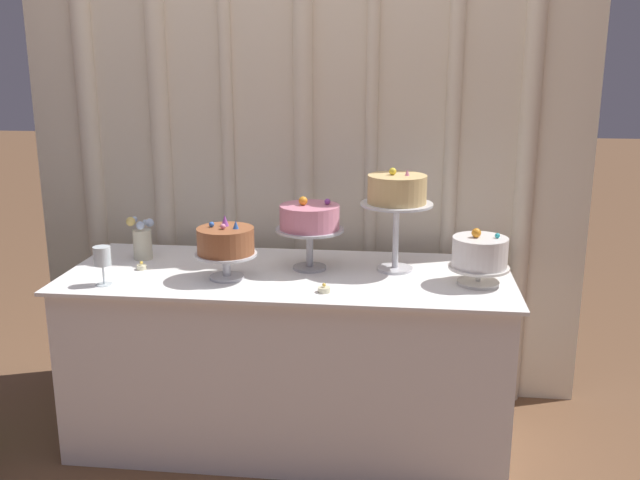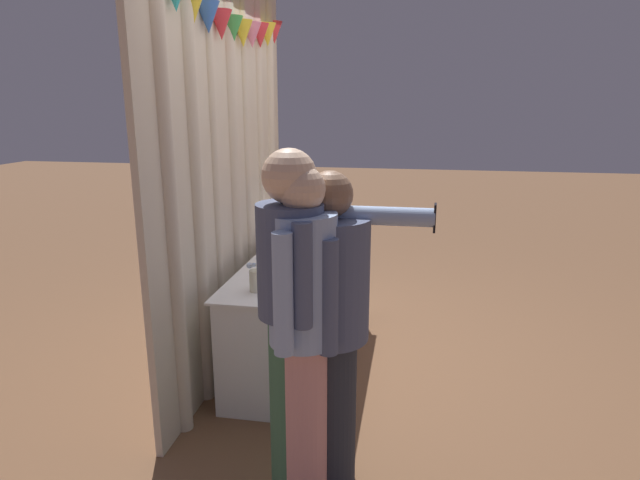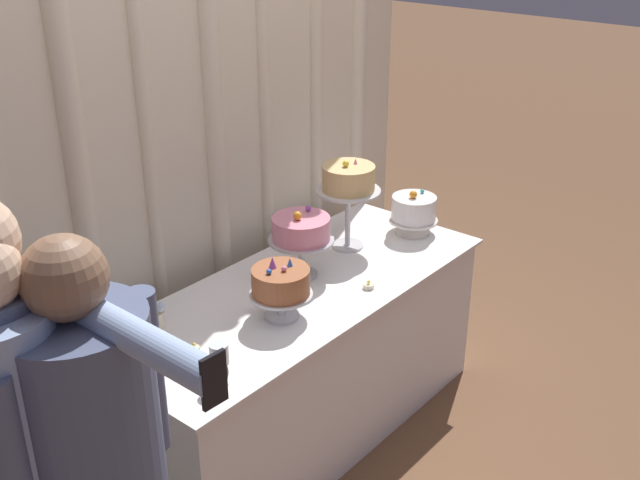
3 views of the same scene
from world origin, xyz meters
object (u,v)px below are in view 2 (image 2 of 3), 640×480
cake_display_leftmost (308,251)px  guest_girl_blue_dress (305,326)px  wine_glass (315,278)px  tealight_far_left (283,288)px  cake_table (301,309)px  guest_man_pink_jacket (291,314)px  cake_display_midright (301,206)px  tealight_near_left (335,254)px  guest_man_dark_suit (329,325)px  flower_vase (256,278)px  cake_display_midleft (294,230)px  cake_display_rightmost (326,222)px

cake_display_leftmost → guest_girl_blue_dress: 1.25m
wine_glass → tealight_far_left: (0.07, 0.22, -0.10)m
cake_table → guest_man_pink_jacket: size_ratio=1.09×
cake_display_midright → tealight_near_left: cake_display_midright is taller
tealight_far_left → guest_man_dark_suit: bearing=-150.2°
wine_glass → flower_vase: 0.37m
wine_glass → flower_vase: bearing=86.6°
cake_display_midleft → guest_girl_blue_dress: guest_girl_blue_dress is taller
guest_man_pink_jacket → cake_table: bearing=10.7°
flower_vase → guest_girl_blue_dress: guest_girl_blue_dress is taller
tealight_far_left → wine_glass: bearing=-108.6°
guest_girl_blue_dress → guest_man_dark_suit: size_ratio=1.03×
guest_man_pink_jacket → cake_display_leftmost: bearing=7.9°
cake_table → tealight_far_left: tealight_far_left is taller
flower_vase → guest_girl_blue_dress: size_ratio=0.12×
guest_man_pink_jacket → guest_man_dark_suit: (0.14, -0.15, -0.10)m
cake_display_leftmost → cake_display_midleft: size_ratio=0.82×
cake_display_midright → cake_display_rightmost: bearing=-24.5°
guest_man_pink_jacket → cake_display_rightmost: bearing=5.5°
cake_display_midleft → guest_man_pink_jacket: bearing=-167.6°
cake_display_midright → guest_man_pink_jacket: 1.92m
cake_display_midright → cake_display_rightmost: 0.41m
cake_display_midleft → cake_display_leftmost: bearing=-151.7°
cake_table → tealight_far_left: size_ratio=45.23×
guest_girl_blue_dress → flower_vase: bearing=30.4°
cake_display_midleft → cake_display_midright: bearing=3.9°
cake_display_leftmost → tealight_near_left: size_ratio=5.20×
wine_glass → cake_display_rightmost: bearing=7.1°
tealight_far_left → cake_display_rightmost: bearing=-1.4°
wine_glass → guest_man_pink_jacket: size_ratio=0.09×
cake_table → guest_girl_blue_dress: guest_girl_blue_dress is taller
cake_display_midleft → wine_glass: (-0.77, -0.31, -0.10)m
cake_display_midright → tealight_near_left: 0.52m
cake_display_midleft → cake_display_midright: 0.37m
cake_display_midright → guest_girl_blue_dress: (-1.90, -0.43, -0.17)m
cake_display_midleft → wine_glass: cake_display_midleft is taller
cake_table → cake_display_leftmost: cake_display_leftmost is taller
guest_man_dark_suit → flower_vase: bearing=40.7°
tealight_near_left → guest_man_pink_jacket: 1.63m
flower_vase → cake_table: bearing=-10.8°
cake_display_midright → guest_man_dark_suit: guest_man_dark_suit is taller
cake_display_leftmost → tealight_far_left: size_ratio=6.29×
cake_table → cake_display_midleft: bearing=37.6°
flower_vase → guest_man_dark_suit: 0.85m
cake_display_midright → wine_glass: size_ratio=2.78×
guest_girl_blue_dress → guest_man_pink_jacket: bearing=74.9°
cake_table → guest_man_dark_suit: 1.46m
tealight_near_left → guest_man_dark_suit: (-1.49, -0.19, 0.09)m
cake_display_midright → guest_man_dark_suit: (-1.75, -0.51, -0.22)m
guest_man_pink_jacket → guest_man_dark_suit: guest_man_pink_jacket is taller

